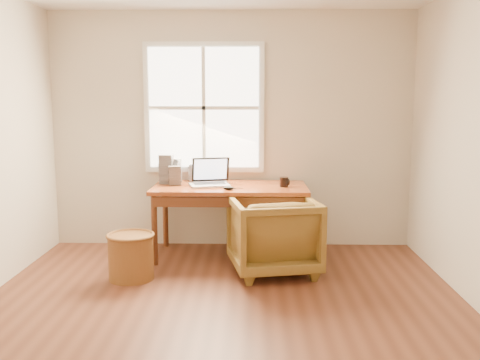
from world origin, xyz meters
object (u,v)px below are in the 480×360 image
(wicker_stool, at_px, (131,257))
(laptop, at_px, (209,171))
(armchair, at_px, (273,235))
(cd_stack_a, at_px, (174,170))
(coffee_mug, at_px, (284,182))
(desk, at_px, (230,188))

(wicker_stool, xyz_separation_m, laptop, (0.67, 0.74, 0.70))
(wicker_stool, relative_size, laptop, 0.93)
(armchair, xyz_separation_m, laptop, (-0.65, 0.52, 0.54))
(armchair, distance_m, laptop, 0.99)
(wicker_stool, height_order, cd_stack_a, cd_stack_a)
(armchair, height_order, cd_stack_a, cd_stack_a)
(coffee_mug, bearing_deg, laptop, 178.77)
(coffee_mug, relative_size, cd_stack_a, 0.39)
(desk, xyz_separation_m, cd_stack_a, (-0.62, 0.24, 0.15))
(cd_stack_a, bearing_deg, armchair, -36.78)
(desk, height_order, wicker_stool, desk)
(laptop, height_order, cd_stack_a, laptop)
(laptop, bearing_deg, desk, -8.80)
(armchair, height_order, wicker_stool, armchair)
(desk, height_order, coffee_mug, coffee_mug)
(desk, relative_size, cd_stack_a, 6.14)
(armchair, bearing_deg, wicker_stool, -2.09)
(desk, bearing_deg, wicker_stool, -139.14)
(laptop, distance_m, coffee_mug, 0.78)
(cd_stack_a, bearing_deg, laptop, -33.29)
(coffee_mug, bearing_deg, desk, 175.87)
(armchair, relative_size, wicker_stool, 1.95)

